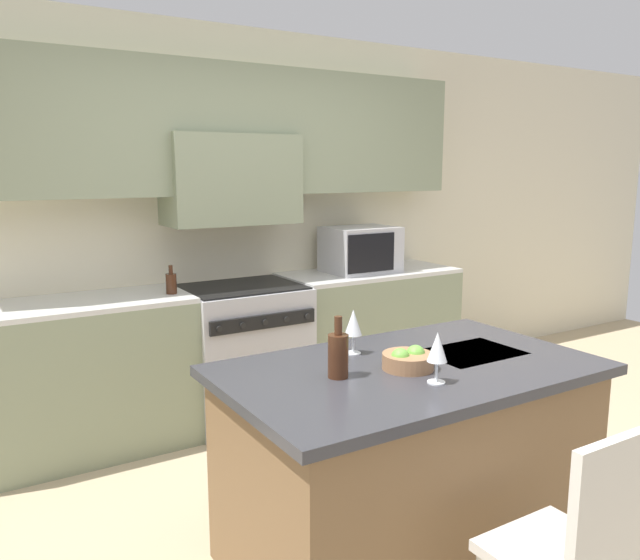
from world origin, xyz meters
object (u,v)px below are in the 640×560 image
(island_chair, at_px, (580,547))
(range_stove, at_px, (243,352))
(wine_glass_near, at_px, (437,349))
(fruit_bowl, at_px, (408,360))
(wine_bottle, at_px, (338,354))
(microwave, at_px, (360,249))
(wine_glass_far, at_px, (353,324))
(oil_bottle_on_counter, at_px, (171,283))

(island_chair, bearing_deg, range_stove, 88.83)
(wine_glass_near, xyz_separation_m, fruit_bowl, (0.02, 0.20, -0.10))
(range_stove, relative_size, fruit_bowl, 4.32)
(range_stove, bearing_deg, wine_glass_near, -92.83)
(wine_bottle, bearing_deg, microwave, 52.73)
(microwave, relative_size, fruit_bowl, 2.41)
(island_chair, height_order, wine_glass_far, wine_glass_far)
(range_stove, xyz_separation_m, microwave, (1.00, 0.02, 0.65))
(island_chair, relative_size, wine_bottle, 3.74)
(wine_bottle, relative_size, oil_bottle_on_counter, 1.39)
(microwave, bearing_deg, range_stove, -178.93)
(wine_bottle, relative_size, wine_glass_near, 1.22)
(range_stove, distance_m, island_chair, 2.72)
(fruit_bowl, bearing_deg, microwave, 60.23)
(microwave, distance_m, island_chair, 2.99)
(wine_glass_far, relative_size, oil_bottle_on_counter, 1.14)
(island_chair, bearing_deg, microwave, 68.92)
(microwave, height_order, wine_glass_far, microwave)
(wine_glass_far, bearing_deg, microwave, 54.01)
(wine_bottle, distance_m, wine_glass_near, 0.39)
(oil_bottle_on_counter, bearing_deg, wine_bottle, -86.44)
(wine_bottle, bearing_deg, oil_bottle_on_counter, 93.56)
(island_chair, height_order, fruit_bowl, fruit_bowl)
(island_chair, relative_size, wine_glass_near, 4.58)
(microwave, xyz_separation_m, wine_glass_near, (-1.10, -2.09, -0.08))
(microwave, height_order, wine_glass_near, microwave)
(range_stove, height_order, wine_glass_far, wine_glass_far)
(island_chair, distance_m, fruit_bowl, 0.93)
(island_chair, xyz_separation_m, wine_glass_near, (-0.05, 0.65, 0.50))
(microwave, relative_size, oil_bottle_on_counter, 2.88)
(microwave, height_order, wine_bottle, microwave)
(wine_glass_far, bearing_deg, oil_bottle_on_counter, 102.74)
(wine_glass_near, xyz_separation_m, oil_bottle_on_counter, (-0.40, 2.02, -0.02))
(wine_glass_near, bearing_deg, microwave, 62.21)
(range_stove, relative_size, oil_bottle_on_counter, 5.16)
(microwave, bearing_deg, oil_bottle_on_counter, -177.18)
(wine_bottle, height_order, wine_glass_far, wine_bottle)
(range_stove, bearing_deg, oil_bottle_on_counter, -173.71)
(wine_glass_near, height_order, fruit_bowl, wine_glass_near)
(wine_bottle, distance_m, fruit_bowl, 0.32)
(island_chair, bearing_deg, wine_glass_near, 94.16)
(range_stove, bearing_deg, fruit_bowl, -92.58)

